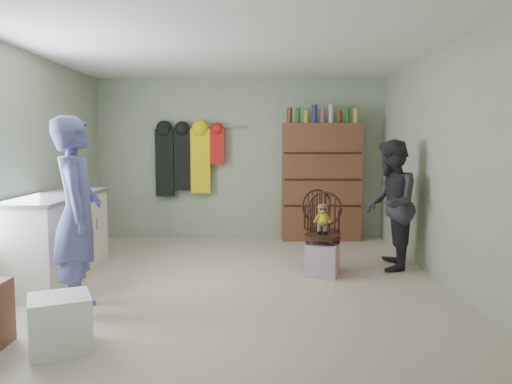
{
  "coord_description": "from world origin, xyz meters",
  "views": [
    {
      "loc": [
        0.27,
        -5.39,
        1.5
      ],
      "look_at": [
        0.25,
        0.2,
        0.95
      ],
      "focal_mm": 35.0,
      "sensor_mm": 36.0,
      "label": 1
    }
  ],
  "objects_px": {
    "counter": "(56,237)",
    "dresser": "(321,181)",
    "chair_front": "(323,227)",
    "chair_far": "(321,225)"
  },
  "relations": [
    {
      "from": "counter",
      "to": "dresser",
      "type": "relative_size",
      "value": 0.9
    },
    {
      "from": "chair_front",
      "to": "chair_far",
      "type": "relative_size",
      "value": 1.0
    },
    {
      "from": "counter",
      "to": "chair_far",
      "type": "height_order",
      "value": "chair_far"
    },
    {
      "from": "counter",
      "to": "chair_front",
      "type": "relative_size",
      "value": 1.97
    },
    {
      "from": "chair_front",
      "to": "dresser",
      "type": "relative_size",
      "value": 0.45
    },
    {
      "from": "chair_far",
      "to": "chair_front",
      "type": "bearing_deg",
      "value": -113.31
    },
    {
      "from": "chair_front",
      "to": "counter",
      "type": "bearing_deg",
      "value": -159.32
    },
    {
      "from": "counter",
      "to": "chair_front",
      "type": "distance_m",
      "value": 2.98
    },
    {
      "from": "chair_front",
      "to": "dresser",
      "type": "bearing_deg",
      "value": 99.16
    },
    {
      "from": "chair_far",
      "to": "dresser",
      "type": "xyz_separation_m",
      "value": [
        0.22,
        1.72,
        0.41
      ]
    }
  ]
}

